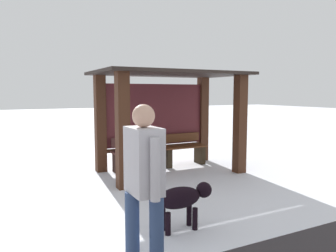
{
  "coord_description": "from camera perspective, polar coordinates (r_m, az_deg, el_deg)",
  "views": [
    {
      "loc": [
        -3.28,
        -6.33,
        1.75
      ],
      "look_at": [
        -0.31,
        -0.53,
        1.08
      ],
      "focal_mm": 35.13,
      "sensor_mm": 36.0,
      "label": 1
    }
  ],
  "objects": [
    {
      "name": "ground_plane",
      "position": [
        7.34,
        0.29,
        -7.93
      ],
      "size": [
        60.0,
        60.0,
        0.0
      ],
      "primitive_type": "plane",
      "color": "white"
    },
    {
      "name": "bench_left_inside",
      "position": [
        7.43,
        -5.52,
        -5.12
      ],
      "size": [
        1.11,
        0.4,
        0.74
      ],
      "color": "#4F2B28",
      "rests_on": "ground"
    },
    {
      "name": "bus_shelter",
      "position": [
        7.31,
        -0.41,
        3.87
      ],
      "size": [
        3.2,
        2.0,
        2.18
      ],
      "color": "#3F2214",
      "rests_on": "ground"
    },
    {
      "name": "bench_center_inside",
      "position": [
        7.95,
        2.65,
        -4.35
      ],
      "size": [
        1.11,
        0.41,
        0.75
      ],
      "color": "#582F18",
      "rests_on": "ground"
    },
    {
      "name": "person_walking",
      "position": [
        3.15,
        -4.2,
        -8.76
      ],
      "size": [
        0.32,
        0.6,
        1.64
      ],
      "color": "#BAB5BC",
      "rests_on": "ground"
    },
    {
      "name": "dog",
      "position": [
        4.28,
        2.59,
        -12.48
      ],
      "size": [
        0.89,
        0.27,
        0.58
      ],
      "color": "black",
      "rests_on": "ground"
    }
  ]
}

